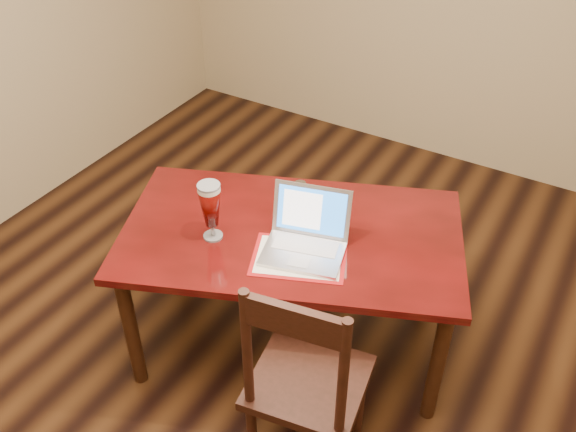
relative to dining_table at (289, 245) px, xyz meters
The scene contains 4 objects.
ground 0.73m from the dining_table, 75.49° to the right, with size 5.00×5.00×0.00m, color black.
room_shell 1.12m from the dining_table, 75.49° to the right, with size 4.51×5.01×2.71m.
dining_table is the anchor object (origin of this frame).
dining_chair 0.71m from the dining_table, 54.28° to the right, with size 0.53×0.51×1.10m.
Camera 1 is at (1.11, -1.77, 2.66)m, focal length 40.00 mm.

